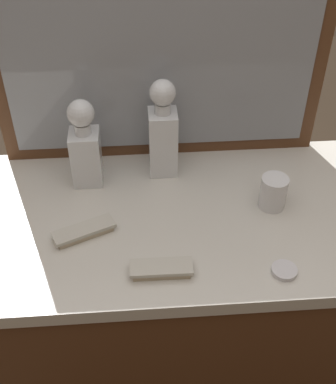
{
  "coord_description": "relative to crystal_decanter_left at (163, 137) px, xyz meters",
  "views": [
    {
      "loc": [
        -0.07,
        -1.0,
        1.82
      ],
      "look_at": [
        0.0,
        0.0,
        0.95
      ],
      "focal_mm": 47.9,
      "sensor_mm": 36.0,
      "label": 1
    }
  ],
  "objects": [
    {
      "name": "porcelain_dish",
      "position": [
        0.26,
        -0.42,
        -0.11
      ],
      "size": [
        0.06,
        0.06,
        0.01
      ],
      "color": "silver",
      "rests_on": "dresser"
    },
    {
      "name": "crystal_decanter_left",
      "position": [
        0.0,
        0.0,
        0.0
      ],
      "size": [
        0.08,
        0.08,
        0.3
      ],
      "color": "white",
      "rests_on": "dresser"
    },
    {
      "name": "crystal_tumbler_left",
      "position": [
        0.29,
        -0.18,
        -0.08
      ],
      "size": [
        0.07,
        0.07,
        0.09
      ],
      "color": "white",
      "rests_on": "dresser"
    },
    {
      "name": "dresser",
      "position": [
        -0.0,
        -0.19,
        -0.56
      ],
      "size": [
        1.22,
        0.61,
        0.87
      ],
      "color": "brown",
      "rests_on": "ground_plane"
    },
    {
      "name": "silver_brush_rear",
      "position": [
        -0.03,
        -0.4,
        -0.11
      ],
      "size": [
        0.15,
        0.06,
        0.02
      ],
      "color": "#B7A88C",
      "rests_on": "dresser"
    },
    {
      "name": "crystal_decanter_front",
      "position": [
        -0.22,
        -0.03,
        -0.01
      ],
      "size": [
        0.08,
        0.08,
        0.26
      ],
      "color": "white",
      "rests_on": "dresser"
    },
    {
      "name": "dresser_mirror",
      "position": [
        -0.0,
        0.09,
        0.2
      ],
      "size": [
        0.94,
        0.03,
        0.63
      ],
      "color": "brown",
      "rests_on": "dresser"
    },
    {
      "name": "silver_brush_front",
      "position": [
        -0.22,
        -0.25,
        -0.11
      ],
      "size": [
        0.17,
        0.11,
        0.02
      ],
      "color": "#B7A88C",
      "rests_on": "dresser"
    },
    {
      "name": "ground_plane",
      "position": [
        -0.0,
        -0.19,
        -0.99
      ],
      "size": [
        6.0,
        6.0,
        0.0
      ],
      "primitive_type": "plane",
      "color": "#2D2319"
    }
  ]
}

